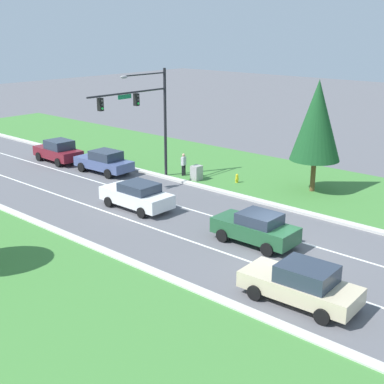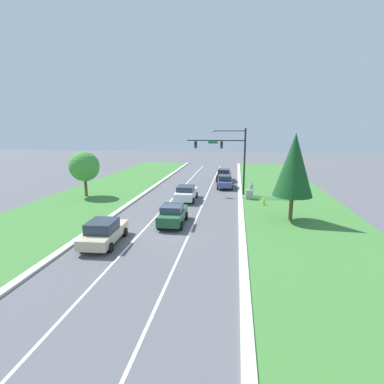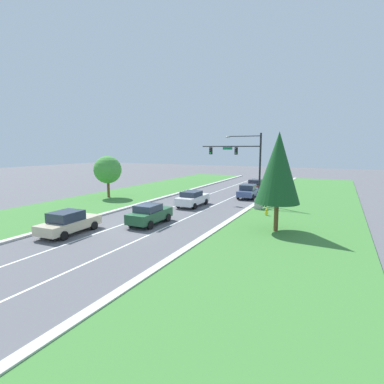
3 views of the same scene
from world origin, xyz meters
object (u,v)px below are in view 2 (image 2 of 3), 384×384
slate_blue_sedan (225,181)px  burgundy_sedan (224,175)px  forest_sedan (173,214)px  traffic_signal_mast (228,151)px  utility_cabinet (249,195)px  conifer_near_right_tree (294,165)px  oak_near_left_tree (84,166)px  fire_hydrant (264,203)px  champagne_sedan (104,232)px  pedestrian (251,189)px  white_sedan (186,193)px

slate_blue_sedan → burgundy_sedan: bearing=91.0°
forest_sedan → slate_blue_sedan: bearing=76.6°
forest_sedan → slate_blue_sedan: (3.56, 16.10, 0.01)m
traffic_signal_mast → utility_cabinet: bearing=-44.3°
traffic_signal_mast → slate_blue_sedan: bearing=95.9°
conifer_near_right_tree → oak_near_left_tree: 22.34m
traffic_signal_mast → oak_near_left_tree: 16.32m
forest_sedan → oak_near_left_tree: oak_near_left_tree is taller
forest_sedan → oak_near_left_tree: 14.79m
forest_sedan → fire_hydrant: 10.56m
oak_near_left_tree → champagne_sedan: bearing=-58.4°
traffic_signal_mast → pedestrian: bearing=-19.0°
white_sedan → fire_hydrant: bearing=-9.0°
conifer_near_right_tree → oak_near_left_tree: conifer_near_right_tree is taller
fire_hydrant → oak_near_left_tree: oak_near_left_tree is taller
fire_hydrant → conifer_near_right_tree: (1.75, -4.83, 4.37)m
traffic_signal_mast → forest_sedan: (-3.98, -12.03, -4.24)m
burgundy_sedan → utility_cabinet: burgundy_sedan is taller
pedestrian → oak_near_left_tree: size_ratio=0.33×
pedestrian → slate_blue_sedan: bearing=-66.8°
traffic_signal_mast → oak_near_left_tree: bearing=-167.3°
forest_sedan → oak_near_left_tree: size_ratio=0.85×
slate_blue_sedan → fire_hydrant: size_ratio=6.79×
slate_blue_sedan → utility_cabinet: bearing=-68.5°
white_sedan → oak_near_left_tree: oak_near_left_tree is taller
forest_sedan → pedestrian: bearing=57.7°
utility_cabinet → white_sedan: bearing=-169.6°
forest_sedan → conifer_near_right_tree: (9.57, 2.25, 3.87)m
fire_hydrant → utility_cabinet: bearing=118.2°
burgundy_sedan → oak_near_left_tree: 20.04m
traffic_signal_mast → conifer_near_right_tree: traffic_signal_mast is taller
traffic_signal_mast → champagne_sedan: size_ratio=1.61×
burgundy_sedan → oak_near_left_tree: size_ratio=0.88×
utility_cabinet → pedestrian: bearing=79.5°
forest_sedan → utility_cabinet: size_ratio=3.96×
conifer_near_right_tree → slate_blue_sedan: bearing=113.5°
pedestrian → oak_near_left_tree: bearing=-1.1°
white_sedan → pedestrian: pedestrian is taller
forest_sedan → pedestrian: 12.97m
white_sedan → slate_blue_sedan: bearing=63.5°
slate_blue_sedan → white_sedan: 8.65m
traffic_signal_mast → burgundy_sedan: 10.28m
traffic_signal_mast → utility_cabinet: traffic_signal_mast is taller
pedestrian → forest_sedan: bearing=49.5°
traffic_signal_mast → pedestrian: size_ratio=4.54×
burgundy_sedan → white_sedan: size_ratio=0.98×
traffic_signal_mast → pedestrian: 5.07m
champagne_sedan → utility_cabinet: 17.63m
slate_blue_sedan → pedestrian: size_ratio=2.81×
burgundy_sedan → slate_blue_sedan: burgundy_sedan is taller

